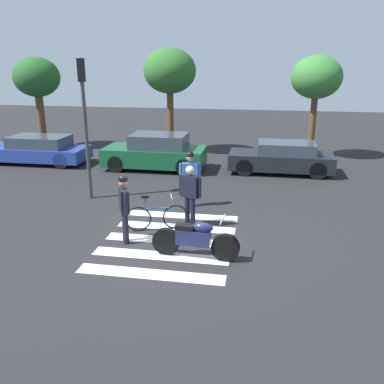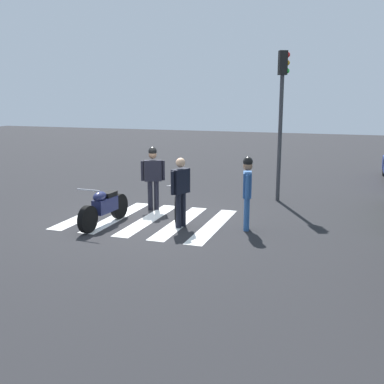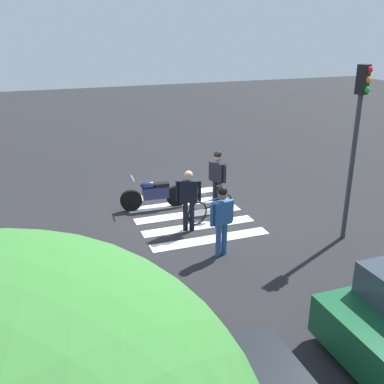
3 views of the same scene
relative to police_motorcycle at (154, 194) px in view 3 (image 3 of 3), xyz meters
name	(u,v)px [view 3 (image 3 of 3)]	position (x,y,z in m)	size (l,w,h in m)	color
ground_plane	(188,214)	(-0.83, 0.83, -0.47)	(60.00, 60.00, 0.00)	#232326
police_motorcycle	(154,194)	(0.00, 0.00, 0.00)	(2.11, 0.62, 1.05)	black
leaning_bicycle	(211,208)	(-1.31, 1.46, -0.08)	(1.64, 0.65, 1.01)	black
officer_on_foot	(189,197)	(-0.46, 1.89, 0.54)	(0.66, 0.36, 1.75)	black
officer_by_motorcycle	(217,175)	(-1.89, 0.53, 0.59)	(0.40, 0.62, 1.82)	black
pedestrian_bystander	(222,216)	(-0.75, 3.50, 0.58)	(0.67, 0.30, 1.81)	#2D5999
crosswalk_stripes	(188,214)	(-0.83, 0.83, -0.46)	(3.31, 4.05, 0.01)	silver
traffic_light_pole	(357,128)	(-4.22, 3.76, 2.55)	(0.31, 0.36, 4.53)	#38383D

